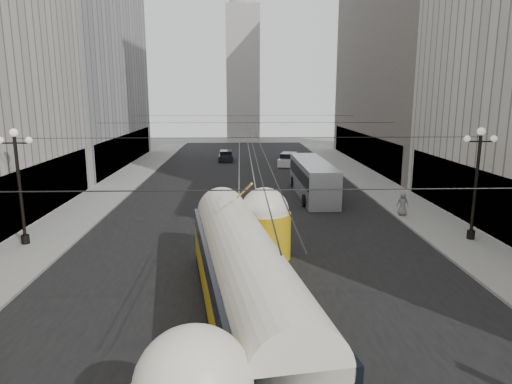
{
  "coord_description": "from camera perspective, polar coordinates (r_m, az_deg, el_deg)",
  "views": [
    {
      "loc": [
        -0.62,
        -6.66,
        8.21
      ],
      "look_at": [
        0.12,
        14.56,
        3.72
      ],
      "focal_mm": 32.0,
      "sensor_mm": 36.0,
      "label": 1
    }
  ],
  "objects": [
    {
      "name": "lamppost_right_mid",
      "position": [
        28.34,
        25.86,
        1.67
      ],
      "size": [
        1.86,
        0.44,
        6.37
      ],
      "color": "black",
      "rests_on": "sidewalk_right"
    },
    {
      "name": "catenary",
      "position": [
        38.23,
        -0.89,
        8.44
      ],
      "size": [
        25.0,
        72.0,
        0.23
      ],
      "color": "black",
      "rests_on": "ground"
    },
    {
      "name": "rail_left",
      "position": [
        40.01,
        -2.14,
        0.08
      ],
      "size": [
        0.12,
        85.0,
        0.04
      ],
      "primitive_type": "cube",
      "color": "gray",
      "rests_on": "ground"
    },
    {
      "name": "streetcar",
      "position": [
        16.61,
        -1.44,
        -10.67
      ],
      "size": [
        4.89,
        16.87,
        3.74
      ],
      "color": "gold",
      "rests_on": "ground"
    },
    {
      "name": "sedan_white_far",
      "position": [
        55.0,
        4.12,
        4.04
      ],
      "size": [
        3.08,
        5.16,
        1.52
      ],
      "color": "white",
      "rests_on": "ground"
    },
    {
      "name": "building_right_far",
      "position": [
        58.98,
        19.61,
        19.17
      ],
      "size": [
        12.6,
        32.6,
        32.6
      ],
      "color": "#514C47",
      "rests_on": "ground"
    },
    {
      "name": "lamppost_left_mid",
      "position": [
        27.78,
        -27.51,
        1.32
      ],
      "size": [
        1.86,
        0.44,
        6.37
      ],
      "color": "black",
      "rests_on": "sidewalk_left"
    },
    {
      "name": "road",
      "position": [
        40.02,
        -1.06,
        0.09
      ],
      "size": [
        20.0,
        85.0,
        0.02
      ],
      "primitive_type": "cube",
      "color": "black",
      "rests_on": "ground"
    },
    {
      "name": "distant_tower",
      "position": [
        86.93,
        -1.65,
        16.38
      ],
      "size": [
        6.0,
        6.0,
        31.36
      ],
      "color": "#B2AFA8",
      "rests_on": "ground"
    },
    {
      "name": "pedestrian_sidewalk_right",
      "position": [
        32.82,
        17.87,
        -1.42
      ],
      "size": [
        0.9,
        0.72,
        1.61
      ],
      "primitive_type": "imported",
      "rotation": [
        0.0,
        0.0,
        2.8
      ],
      "color": "slate",
      "rests_on": "sidewalk_right"
    },
    {
      "name": "sedan_dark_far",
      "position": [
        58.89,
        -3.78,
        4.48
      ],
      "size": [
        1.83,
        4.26,
        1.33
      ],
      "color": "black",
      "rests_on": "ground"
    },
    {
      "name": "sidewalk_right",
      "position": [
        45.23,
        14.25,
        1.2
      ],
      "size": [
        4.0,
        72.0,
        0.15
      ],
      "primitive_type": "cube",
      "color": "gray",
      "rests_on": "ground"
    },
    {
      "name": "rail_right",
      "position": [
        40.04,
        0.01,
        0.1
      ],
      "size": [
        0.12,
        85.0,
        0.04
      ],
      "primitive_type": "cube",
      "color": "gray",
      "rests_on": "ground"
    },
    {
      "name": "city_bus",
      "position": [
        38.18,
        7.08,
        1.85
      ],
      "size": [
        2.68,
        11.44,
        2.9
      ],
      "color": "#B0B3B6",
      "rests_on": "ground"
    },
    {
      "name": "building_left_far",
      "position": [
        58.31,
        -22.43,
        17.08
      ],
      "size": [
        12.6,
        28.6,
        28.6
      ],
      "color": "#999999",
      "rests_on": "ground"
    },
    {
      "name": "sidewalk_left",
      "position": [
        44.9,
        -16.64,
        0.99
      ],
      "size": [
        4.0,
        72.0,
        0.15
      ],
      "primitive_type": "cube",
      "color": "gray",
      "rests_on": "ground"
    }
  ]
}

